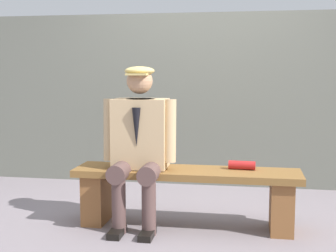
# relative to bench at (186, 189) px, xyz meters

# --- Properties ---
(ground_plane) EXTENTS (30.00, 30.00, 0.00)m
(ground_plane) POSITION_rel_bench_xyz_m (0.00, 0.00, -0.31)
(ground_plane) COLOR gray
(bench) EXTENTS (1.82, 0.41, 0.47)m
(bench) POSITION_rel_bench_xyz_m (0.00, 0.00, 0.00)
(bench) COLOR brown
(bench) RESTS_ON ground
(seated_man) EXTENTS (0.60, 0.57, 1.30)m
(seated_man) POSITION_rel_bench_xyz_m (0.38, 0.05, 0.40)
(seated_man) COLOR tan
(seated_man) RESTS_ON ground
(rolled_magazine) EXTENTS (0.22, 0.08, 0.07)m
(rolled_magazine) POSITION_rel_bench_xyz_m (-0.44, -0.08, 0.19)
(rolled_magazine) COLOR #B21E1E
(rolled_magazine) RESTS_ON bench
(stadium_wall) EXTENTS (12.00, 0.24, 1.88)m
(stadium_wall) POSITION_rel_bench_xyz_m (0.00, -1.53, 0.63)
(stadium_wall) COLOR slate
(stadium_wall) RESTS_ON ground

